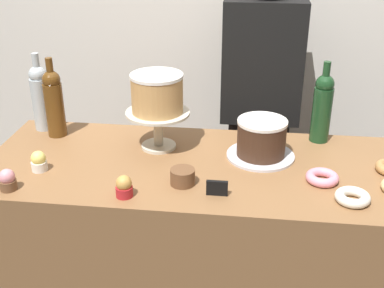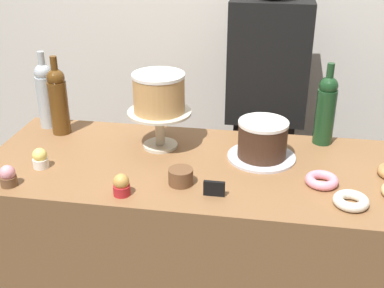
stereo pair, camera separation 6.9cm
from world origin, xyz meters
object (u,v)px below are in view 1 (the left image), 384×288
Objects in this scene: cake_stand_pedestal at (158,123)px; chocolate_round_cake at (262,138)px; cupcake_strawberry at (7,180)px; barista_figure at (259,119)px; wine_bottle_amber at (54,102)px; price_sign_chalkboard at (217,188)px; cupcake_caramel at (124,187)px; white_layer_cake at (157,93)px; wine_bottle_clear at (41,96)px; donut_sugar at (353,197)px; cupcake_lemon at (39,162)px; cookie_stack at (183,177)px; wine_bottle_green at (322,107)px; donut_pink at (322,177)px.

cake_stand_pedestal is 0.40m from chocolate_round_cake.
barista_figure is (0.83, 0.88, -0.10)m from cupcake_strawberry.
wine_bottle_amber is at bearing -152.45° from barista_figure.
cupcake_caramel is at bearing -171.70° from price_sign_chalkboard.
wine_bottle_clear is (-0.51, 0.12, -0.08)m from white_layer_cake.
donut_sugar is 1.60× the size of price_sign_chalkboard.
cake_stand_pedestal reaches higher than cupcake_lemon.
cookie_stack is (0.13, -0.27, -0.20)m from white_layer_cake.
donut_sugar is (1.12, 0.06, -0.02)m from cupcake_strawberry.
chocolate_round_cake is 0.11× the size of barista_figure.
cake_stand_pedestal is 2.18× the size of donut_sugar.
white_layer_cake is at bearing 40.91° from cupcake_strawberry.
barista_figure reaches higher than wine_bottle_clear.
price_sign_chalkboard is (0.12, -0.06, -0.00)m from cookie_stack.
cupcake_lemon is at bearing -165.40° from chocolate_round_cake.
wine_bottle_clear is 0.90m from price_sign_chalkboard.
wine_bottle_green is at bearing 26.12° from cupcake_strawberry.
white_layer_cake reaches higher than donut_pink.
wine_bottle_amber is at bearing 171.41° from cake_stand_pedestal.
white_layer_cake is 2.66× the size of cupcake_lemon.
wine_bottle_clear reaches higher than chocolate_round_cake.
price_sign_chalkboard is at bearing -30.52° from wine_bottle_clear.
price_sign_chalkboard is (-0.14, -0.30, -0.05)m from chocolate_round_cake.
barista_figure is (0.39, 0.50, -0.17)m from cake_stand_pedestal.
donut_sugar is at bearing -20.16° from wine_bottle_clear.
donut_pink is at bearing -94.07° from wine_bottle_green.
cake_stand_pedestal is 0.64m from wine_bottle_green.
wine_bottle_clear is 1.17m from donut_pink.
white_layer_cake is 0.67m from donut_pink.
barista_figure reaches higher than white_layer_cake.
cupcake_strawberry reaches higher than donut_pink.
cupcake_strawberry is 0.39m from cupcake_caramel.
chocolate_round_cake is at bearing 22.49° from cupcake_strawberry.
donut_pink is at bearing -73.18° from barista_figure.
cupcake_caramel reaches higher than cookie_stack.
wine_bottle_clear is (-0.51, 0.12, 0.04)m from cake_stand_pedestal.
cupcake_strawberry is 0.69m from price_sign_chalkboard.
chocolate_round_cake is 0.27m from donut_pink.
donut_sugar is at bearing -24.84° from cake_stand_pedestal.
wine_bottle_clear reaches higher than cupcake_strawberry.
wine_bottle_amber is 4.38× the size of cupcake_strawberry.
white_layer_cake reaches higher than chocolate_round_cake.
cookie_stack is at bearing -3.75° from cupcake_lemon.
wine_bottle_amber is at bearing -35.89° from wine_bottle_clear.
donut_pink is at bearing -38.23° from chocolate_round_cake.
wine_bottle_amber is 4.65× the size of price_sign_chalkboard.
cookie_stack is (0.13, -0.27, -0.07)m from cake_stand_pedestal.
wine_bottle_clear reaches higher than price_sign_chalkboard.
cupcake_lemon is at bearing 175.77° from donut_sugar.
cupcake_caramel is (-0.67, -0.52, -0.11)m from wine_bottle_green.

